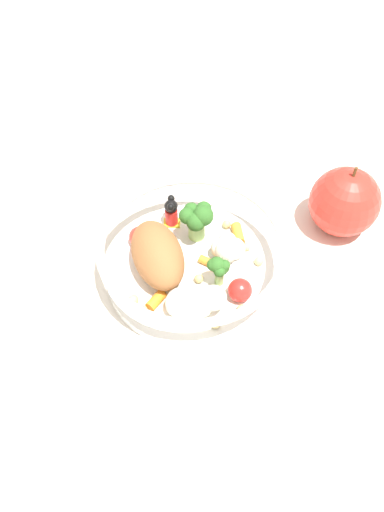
% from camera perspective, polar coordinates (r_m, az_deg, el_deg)
% --- Properties ---
extents(ground_plane, '(2.40, 2.40, 0.00)m').
position_cam_1_polar(ground_plane, '(0.56, 0.77, -3.52)').
color(ground_plane, silver).
extents(food_container, '(0.20, 0.20, 0.07)m').
position_cam_1_polar(food_container, '(0.54, -0.48, -0.34)').
color(food_container, white).
rests_on(food_container, ground_plane).
extents(loose_apple, '(0.08, 0.08, 0.09)m').
position_cam_1_polar(loose_apple, '(0.61, 17.01, 5.93)').
color(loose_apple, red).
rests_on(loose_apple, ground_plane).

